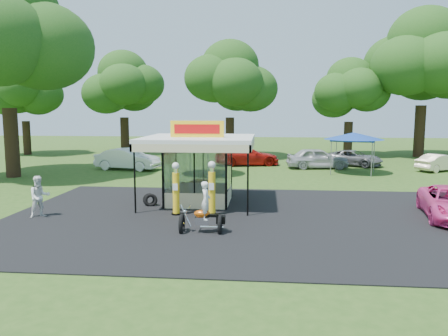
{
  "coord_description": "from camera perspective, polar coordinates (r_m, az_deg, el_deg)",
  "views": [
    {
      "loc": [
        1.28,
        -16.5,
        4.7
      ],
      "look_at": [
        -0.65,
        4.0,
        1.95
      ],
      "focal_mm": 35.0,
      "sensor_mm": 36.0,
      "label": 1
    }
  ],
  "objects": [
    {
      "name": "tent_east",
      "position": [
        33.75,
        16.59,
        3.98
      ],
      "size": [
        4.35,
        4.35,
        3.04
      ],
      "rotation": [
        0.0,
        0.0,
        -0.29
      ],
      "color": "gray",
      "rests_on": "ground"
    },
    {
      "name": "bg_car_c",
      "position": [
        35.95,
        12.11,
        1.26
      ],
      "size": [
        5.09,
        2.54,
        1.67
      ],
      "primitive_type": "imported",
      "rotation": [
        0.0,
        0.0,
        1.69
      ],
      "color": "#AFAEB3",
      "rests_on": "ground"
    },
    {
      "name": "gas_pump_left",
      "position": [
        19.58,
        -6.28,
        -2.88
      ],
      "size": [
        0.45,
        0.45,
        2.4
      ],
      "color": "black",
      "rests_on": "ground"
    },
    {
      "name": "asphalt_apron",
      "position": [
        19.12,
        1.39,
        -6.56
      ],
      "size": [
        20.0,
        14.0,
        0.04
      ],
      "primitive_type": "cube",
      "color": "black",
      "rests_on": "ground"
    },
    {
      "name": "oak_far_b",
      "position": [
        48.84,
        -13.0,
        9.98
      ],
      "size": [
        9.05,
        9.05,
        10.79
      ],
      "color": "black",
      "rests_on": "ground"
    },
    {
      "name": "gas_station_kiosk",
      "position": [
        21.93,
        -3.27,
        -0.05
      ],
      "size": [
        5.4,
        5.4,
        4.18
      ],
      "color": "white",
      "rests_on": "ground"
    },
    {
      "name": "oak_far_e",
      "position": [
        47.95,
        24.61,
        12.23
      ],
      "size": [
        12.01,
        12.01,
        14.3
      ],
      "color": "black",
      "rests_on": "ground"
    },
    {
      "name": "bg_car_a",
      "position": [
        35.28,
        -12.48,
        1.14
      ],
      "size": [
        5.33,
        2.69,
        1.68
      ],
      "primitive_type": "imported",
      "rotation": [
        0.0,
        0.0,
        1.38
      ],
      "color": "silver",
      "rests_on": "ground"
    },
    {
      "name": "tent_west",
      "position": [
        31.62,
        -3.37,
        4.54
      ],
      "size": [
        4.77,
        4.77,
        3.34
      ],
      "rotation": [
        0.0,
        0.0,
        -0.34
      ],
      "color": "gray",
      "rests_on": "ground"
    },
    {
      "name": "ground",
      "position": [
        17.2,
        0.91,
        -8.25
      ],
      "size": [
        120.0,
        120.0,
        0.0
      ],
      "primitive_type": "plane",
      "color": "#294B17",
      "rests_on": "ground"
    },
    {
      "name": "oak_far_d",
      "position": [
        46.57,
        16.09,
        9.15
      ],
      "size": [
        8.17,
        8.17,
        9.73
      ],
      "color": "black",
      "rests_on": "ground"
    },
    {
      "name": "oak_near",
      "position": [
        34.16,
        -26.64,
        13.95
      ],
      "size": [
        12.39,
        12.39,
        14.27
      ],
      "color": "black",
      "rests_on": "ground"
    },
    {
      "name": "oak_far_c",
      "position": [
        43.37,
        0.78,
        10.79
      ],
      "size": [
        9.51,
        9.51,
        11.21
      ],
      "color": "black",
      "rests_on": "ground"
    },
    {
      "name": "bg_car_e",
      "position": [
        37.5,
        26.34,
        0.63
      ],
      "size": [
        4.14,
        3.33,
        1.32
      ],
      "primitive_type": "imported",
      "rotation": [
        0.0,
        0.0,
        2.14
      ],
      "color": "#F8E1BD",
      "rests_on": "ground"
    },
    {
      "name": "bg_car_b",
      "position": [
        37.17,
        2.99,
        1.56
      ],
      "size": [
        5.84,
        3.39,
        1.59
      ],
      "primitive_type": "imported",
      "rotation": [
        0.0,
        0.0,
        1.8
      ],
      "color": "#AA140D",
      "rests_on": "ground"
    },
    {
      "name": "kiosk_car",
      "position": [
        24.29,
        -2.46,
        -2.4
      ],
      "size": [
        2.82,
        1.13,
        0.96
      ],
      "primitive_type": "imported",
      "rotation": [
        0.0,
        0.0,
        1.57
      ],
      "color": "yellow",
      "rests_on": "ground"
    },
    {
      "name": "spare_tires",
      "position": [
        21.73,
        -9.62,
        -4.13
      ],
      "size": [
        0.8,
        0.56,
        0.66
      ],
      "rotation": [
        0.0,
        0.0,
        0.18
      ],
      "color": "black",
      "rests_on": "ground"
    },
    {
      "name": "spectator_west",
      "position": [
        20.79,
        -22.96,
        -3.47
      ],
      "size": [
        1.14,
        1.12,
        1.85
      ],
      "primitive_type": "imported",
      "rotation": [
        0.0,
        0.0,
        0.73
      ],
      "color": "white",
      "rests_on": "ground"
    },
    {
      "name": "gas_pump_right",
      "position": [
        19.39,
        -1.59,
        -2.85
      ],
      "size": [
        0.46,
        0.46,
        2.46
      ],
      "color": "black",
      "rests_on": "ground"
    },
    {
      "name": "bg_car_d",
      "position": [
        38.43,
        16.54,
        1.26
      ],
      "size": [
        5.22,
        4.36,
        1.33
      ],
      "primitive_type": "imported",
      "rotation": [
        0.0,
        0.0,
        1.02
      ],
      "color": "slate",
      "rests_on": "ground"
    },
    {
      "name": "motorcycle",
      "position": [
        16.73,
        -2.61,
        -5.83
      ],
      "size": [
        1.77,
        0.88,
        2.09
      ],
      "rotation": [
        0.0,
        0.0,
        0.04
      ],
      "color": "black",
      "rests_on": "ground"
    },
    {
      "name": "oak_far_a",
      "position": [
        50.55,
        -24.64,
        8.73
      ],
      "size": [
        8.34,
        8.34,
        9.89
      ],
      "color": "black",
      "rests_on": "ground"
    }
  ]
}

